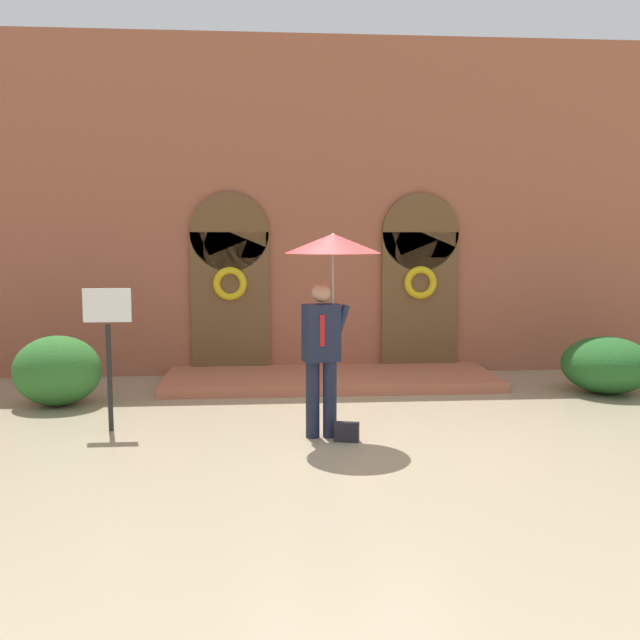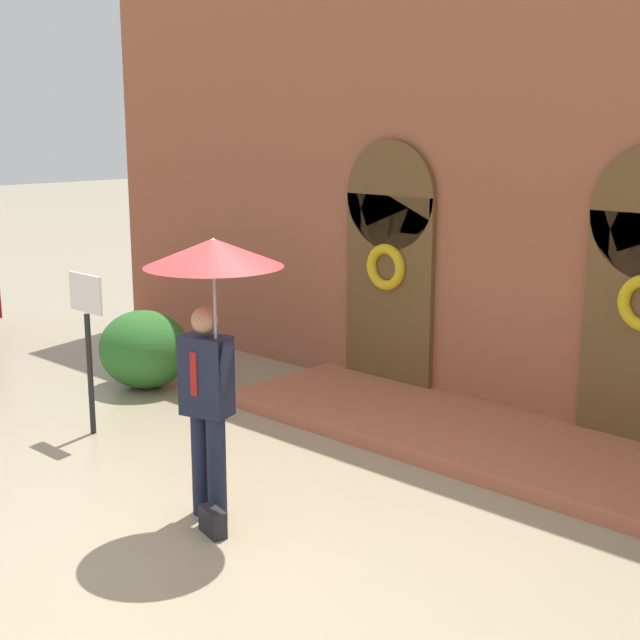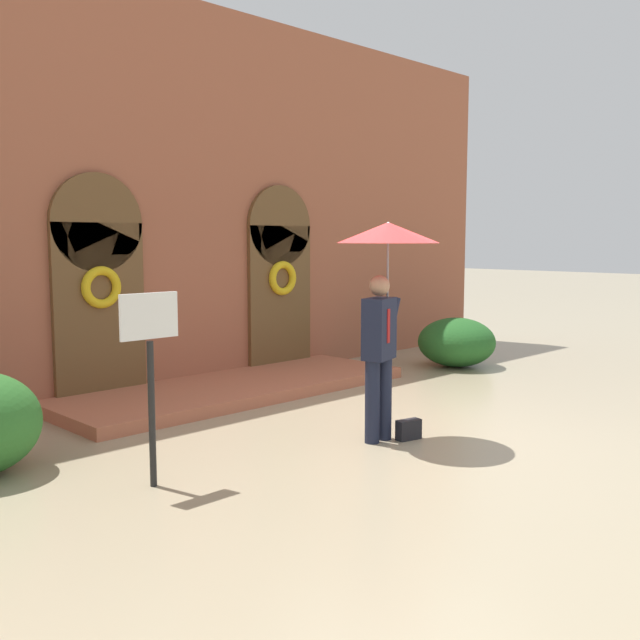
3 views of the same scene
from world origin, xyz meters
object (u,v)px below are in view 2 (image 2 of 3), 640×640
object	(u,v)px
person_with_umbrella	(212,295)
sign_post	(87,327)
handbag	(213,522)
shrub_left	(144,349)

from	to	relation	value
person_with_umbrella	sign_post	distance (m)	2.75
handbag	shrub_left	world-z (taller)	shrub_left
person_with_umbrella	handbag	size ratio (longest dim) A/B	8.44
handbag	sign_post	bearing A→B (deg)	179.50
person_with_umbrella	shrub_left	size ratio (longest dim) A/B	1.98
sign_post	shrub_left	world-z (taller)	sign_post
person_with_umbrella	sign_post	xyz separation A→B (m)	(-2.60, 0.47, -0.75)
sign_post	shrub_left	distance (m)	1.85
handbag	shrub_left	bearing A→B (deg)	164.38
person_with_umbrella	handbag	bearing A→B (deg)	-48.33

